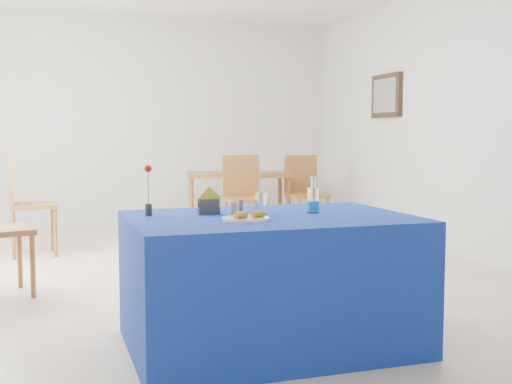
# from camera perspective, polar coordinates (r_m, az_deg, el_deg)

# --- Properties ---
(floor) EXTENTS (7.00, 7.00, 0.00)m
(floor) POSITION_cam_1_polar(r_m,az_deg,el_deg) (5.59, -2.86, -7.57)
(floor) COLOR beige
(floor) RESTS_ON ground
(room_shell) EXTENTS (7.00, 7.00, 7.00)m
(room_shell) POSITION_cam_1_polar(r_m,az_deg,el_deg) (5.49, -2.94, 10.55)
(room_shell) COLOR silver
(room_shell) RESTS_ON ground
(picture_frame) EXTENTS (0.06, 0.64, 0.52)m
(picture_frame) POSITION_cam_1_polar(r_m,az_deg,el_deg) (7.92, 11.54, 8.38)
(picture_frame) COLOR black
(picture_frame) RESTS_ON room_shell
(picture_art) EXTENTS (0.02, 0.52, 0.40)m
(picture_art) POSITION_cam_1_polar(r_m,az_deg,el_deg) (7.91, 11.38, 8.39)
(picture_art) COLOR #998C66
(picture_art) RESTS_ON room_shell
(plate) EXTENTS (0.26, 0.26, 0.01)m
(plate) POSITION_cam_1_polar(r_m,az_deg,el_deg) (3.48, -0.89, -2.40)
(plate) COLOR silver
(plate) RESTS_ON blue_table
(drinking_glass) EXTENTS (0.07, 0.07, 0.13)m
(drinking_glass) POSITION_cam_1_polar(r_m,az_deg,el_deg) (3.71, 0.47, -1.06)
(drinking_glass) COLOR silver
(drinking_glass) RESTS_ON blue_table
(salt_shaker) EXTENTS (0.03, 0.03, 0.08)m
(salt_shaker) POSITION_cam_1_polar(r_m,az_deg,el_deg) (3.63, -1.97, -1.55)
(salt_shaker) COLOR slate
(salt_shaker) RESTS_ON blue_table
(pepper_shaker) EXTENTS (0.03, 0.03, 0.08)m
(pepper_shaker) POSITION_cam_1_polar(r_m,az_deg,el_deg) (3.77, -1.36, -1.30)
(pepper_shaker) COLOR #5E5F63
(pepper_shaker) RESTS_ON blue_table
(blue_table) EXTENTS (1.60, 1.10, 0.76)m
(blue_table) POSITION_cam_1_polar(r_m,az_deg,el_deg) (3.74, 1.24, -7.91)
(blue_table) COLOR navy
(blue_table) RESTS_ON floor
(water_bottle) EXTENTS (0.07, 0.07, 0.21)m
(water_bottle) POSITION_cam_1_polar(r_m,az_deg,el_deg) (3.84, 5.09, -0.78)
(water_bottle) COLOR white
(water_bottle) RESTS_ON blue_table
(napkin_holder) EXTENTS (0.15, 0.06, 0.16)m
(napkin_holder) POSITION_cam_1_polar(r_m,az_deg,el_deg) (3.76, -4.23, -1.24)
(napkin_holder) COLOR #35353A
(napkin_holder) RESTS_ON blue_table
(rose_vase) EXTENTS (0.04, 0.04, 0.29)m
(rose_vase) POSITION_cam_1_polar(r_m,az_deg,el_deg) (3.71, -9.54, -0.03)
(rose_vase) COLOR #25252B
(rose_vase) RESTS_ON blue_table
(oak_table) EXTENTS (1.43, 1.07, 0.76)m
(oak_table) POSITION_cam_1_polar(r_m,az_deg,el_deg) (8.20, -1.62, 1.21)
(oak_table) COLOR olive
(oak_table) RESTS_ON floor
(chair_bg_left) EXTENTS (0.45, 0.45, 1.00)m
(chair_bg_left) POSITION_cam_1_polar(r_m,az_deg,el_deg) (7.39, -1.12, 0.01)
(chair_bg_left) COLOR #985B2C
(chair_bg_left) RESTS_ON floor
(chair_bg_right) EXTENTS (0.46, 0.46, 0.98)m
(chair_bg_right) POSITION_cam_1_polar(r_m,az_deg,el_deg) (8.03, 4.31, 0.32)
(chair_bg_right) COLOR #985B2C
(chair_bg_right) RESTS_ON floor
(chair_win_b) EXTENTS (0.48, 0.48, 1.03)m
(chair_win_b) POSITION_cam_1_polar(r_m,az_deg,el_deg) (6.92, -19.99, -0.48)
(chair_win_b) COLOR #985B2C
(chair_win_b) RESTS_ON floor
(banana_pieces) EXTENTS (0.19, 0.09, 0.04)m
(banana_pieces) POSITION_cam_1_polar(r_m,az_deg,el_deg) (3.47, -0.56, -1.99)
(banana_pieces) COLOR yellow
(banana_pieces) RESTS_ON plate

